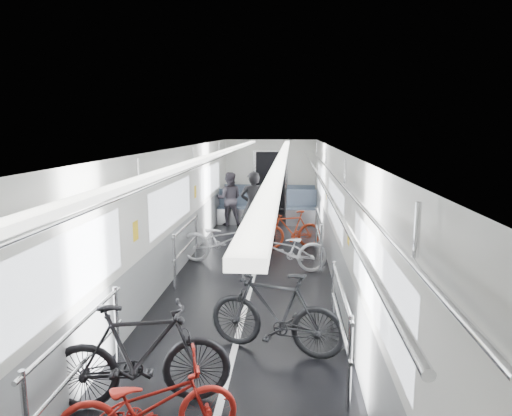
{
  "coord_description": "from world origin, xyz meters",
  "views": [
    {
      "loc": [
        0.69,
        -8.06,
        2.76
      ],
      "look_at": [
        0.0,
        0.81,
        1.21
      ],
      "focal_mm": 32.0,
      "sensor_mm": 36.0,
      "label": 1
    }
  ],
  "objects_px": {
    "bike_left_near": "(149,405)",
    "bike_right_near": "(276,312)",
    "bike_aisle": "(267,223)",
    "bike_left_mid": "(140,355)",
    "bike_left_far": "(224,240)",
    "person_seated": "(229,199)",
    "bike_right_mid": "(283,250)",
    "bike_right_far": "(291,230)",
    "person_standing": "(253,206)"
  },
  "relations": [
    {
      "from": "bike_left_near",
      "to": "bike_right_near",
      "type": "bearing_deg",
      "value": -47.52
    },
    {
      "from": "bike_aisle",
      "to": "bike_left_mid",
      "type": "bearing_deg",
      "value": -113.54
    },
    {
      "from": "bike_left_far",
      "to": "bike_aisle",
      "type": "relative_size",
      "value": 1.09
    },
    {
      "from": "bike_left_near",
      "to": "bike_aisle",
      "type": "xyz_separation_m",
      "value": [
        0.62,
        7.52,
        0.04
      ]
    },
    {
      "from": "bike_left_near",
      "to": "person_seated",
      "type": "bearing_deg",
      "value": -14.38
    },
    {
      "from": "bike_left_far",
      "to": "bike_aisle",
      "type": "xyz_separation_m",
      "value": [
        0.78,
        1.96,
        -0.04
      ]
    },
    {
      "from": "bike_right_mid",
      "to": "bike_right_far",
      "type": "distance_m",
      "value": 1.87
    },
    {
      "from": "bike_left_far",
      "to": "bike_right_mid",
      "type": "distance_m",
      "value": 1.36
    },
    {
      "from": "bike_right_near",
      "to": "bike_aisle",
      "type": "bearing_deg",
      "value": -159.58
    },
    {
      "from": "bike_left_mid",
      "to": "person_standing",
      "type": "relative_size",
      "value": 1.05
    },
    {
      "from": "bike_right_far",
      "to": "bike_right_near",
      "type": "bearing_deg",
      "value": -21.24
    },
    {
      "from": "bike_right_near",
      "to": "bike_right_far",
      "type": "xyz_separation_m",
      "value": [
        0.18,
        5.04,
        -0.08
      ]
    },
    {
      "from": "bike_left_near",
      "to": "bike_left_mid",
      "type": "distance_m",
      "value": 0.67
    },
    {
      "from": "bike_aisle",
      "to": "person_seated",
      "type": "relative_size",
      "value": 1.11
    },
    {
      "from": "bike_left_near",
      "to": "person_seated",
      "type": "height_order",
      "value": "person_seated"
    },
    {
      "from": "bike_aisle",
      "to": "person_seated",
      "type": "xyz_separation_m",
      "value": [
        -1.19,
        1.82,
        0.32
      ]
    },
    {
      "from": "person_standing",
      "to": "bike_left_near",
      "type": "bearing_deg",
      "value": 77.15
    },
    {
      "from": "person_standing",
      "to": "bike_right_far",
      "type": "bearing_deg",
      "value": 130.57
    },
    {
      "from": "bike_left_mid",
      "to": "bike_right_far",
      "type": "relative_size",
      "value": 1.23
    },
    {
      "from": "bike_right_near",
      "to": "person_standing",
      "type": "distance_m",
      "value": 5.87
    },
    {
      "from": "bike_left_far",
      "to": "bike_right_far",
      "type": "xyz_separation_m",
      "value": [
        1.39,
        1.3,
        -0.04
      ]
    },
    {
      "from": "bike_left_mid",
      "to": "bike_aisle",
      "type": "distance_m",
      "value": 6.98
    },
    {
      "from": "bike_right_far",
      "to": "bike_aisle",
      "type": "bearing_deg",
      "value": -156.93
    },
    {
      "from": "bike_right_near",
      "to": "person_seated",
      "type": "relative_size",
      "value": 1.14
    },
    {
      "from": "bike_left_near",
      "to": "bike_right_mid",
      "type": "relative_size",
      "value": 0.89
    },
    {
      "from": "bike_right_mid",
      "to": "bike_right_far",
      "type": "relative_size",
      "value": 1.17
    },
    {
      "from": "bike_aisle",
      "to": "bike_right_near",
      "type": "bearing_deg",
      "value": -102.04
    },
    {
      "from": "bike_left_near",
      "to": "bike_right_far",
      "type": "height_order",
      "value": "bike_right_far"
    },
    {
      "from": "bike_left_near",
      "to": "bike_aisle",
      "type": "height_order",
      "value": "bike_aisle"
    },
    {
      "from": "bike_left_far",
      "to": "bike_right_far",
      "type": "distance_m",
      "value": 1.9
    },
    {
      "from": "bike_left_mid",
      "to": "bike_right_near",
      "type": "bearing_deg",
      "value": -59.19
    },
    {
      "from": "bike_right_mid",
      "to": "bike_aisle",
      "type": "bearing_deg",
      "value": 179.93
    },
    {
      "from": "person_standing",
      "to": "bike_right_near",
      "type": "bearing_deg",
      "value": 86.71
    },
    {
      "from": "bike_left_near",
      "to": "bike_right_near",
      "type": "height_order",
      "value": "bike_right_near"
    },
    {
      "from": "person_standing",
      "to": "person_seated",
      "type": "height_order",
      "value": "person_standing"
    },
    {
      "from": "bike_right_near",
      "to": "bike_aisle",
      "type": "distance_m",
      "value": 5.72
    },
    {
      "from": "bike_aisle",
      "to": "bike_right_mid",
      "type": "bearing_deg",
      "value": -96.12
    },
    {
      "from": "bike_right_far",
      "to": "person_standing",
      "type": "xyz_separation_m",
      "value": [
        -0.96,
        0.76,
        0.42
      ]
    },
    {
      "from": "bike_aisle",
      "to": "person_standing",
      "type": "relative_size",
      "value": 0.99
    },
    {
      "from": "bike_right_near",
      "to": "person_seated",
      "type": "xyz_separation_m",
      "value": [
        -1.6,
        7.53,
        0.24
      ]
    },
    {
      "from": "bike_left_far",
      "to": "person_seated",
      "type": "distance_m",
      "value": 3.82
    },
    {
      "from": "bike_left_far",
      "to": "person_standing",
      "type": "relative_size",
      "value": 1.08
    },
    {
      "from": "bike_left_mid",
      "to": "bike_left_far",
      "type": "xyz_separation_m",
      "value": [
        0.1,
        4.96,
        -0.06
      ]
    },
    {
      "from": "bike_left_near",
      "to": "bike_aisle",
      "type": "bearing_deg",
      "value": -22.55
    },
    {
      "from": "bike_left_mid",
      "to": "bike_right_near",
      "type": "xyz_separation_m",
      "value": [
        1.31,
        1.22,
        -0.02
      ]
    },
    {
      "from": "person_seated",
      "to": "bike_right_mid",
      "type": "bearing_deg",
      "value": 106.66
    },
    {
      "from": "bike_right_near",
      "to": "bike_right_mid",
      "type": "relative_size",
      "value": 1.01
    },
    {
      "from": "bike_right_near",
      "to": "bike_aisle",
      "type": "relative_size",
      "value": 1.03
    },
    {
      "from": "bike_left_far",
      "to": "bike_right_mid",
      "type": "relative_size",
      "value": 1.07
    },
    {
      "from": "bike_left_mid",
      "to": "bike_right_near",
      "type": "distance_m",
      "value": 1.79
    }
  ]
}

